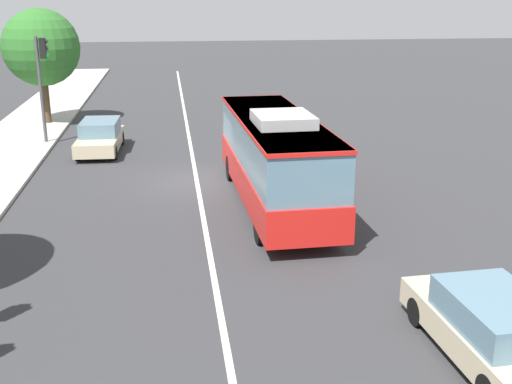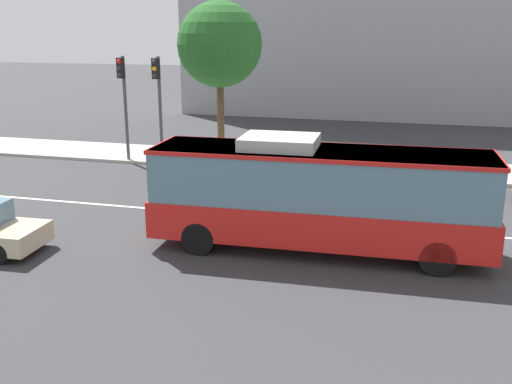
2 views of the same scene
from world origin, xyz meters
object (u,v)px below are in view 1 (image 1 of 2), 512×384
object	(u,v)px
transit_bus	(275,155)
street_tree_kerbside_centre	(41,48)
traffic_light_far_corner	(42,71)
sedan_beige	(100,137)
sedan_beige_ahead	(491,328)

from	to	relation	value
transit_bus	street_tree_kerbside_centre	world-z (taller)	street_tree_kerbside_centre
traffic_light_far_corner	street_tree_kerbside_centre	xyz separation A→B (m)	(5.03, 0.88, 0.74)
transit_bus	sedan_beige	world-z (taller)	transit_bus
sedan_beige_ahead	street_tree_kerbside_centre	distance (m)	29.41
sedan_beige	transit_bus	bearing A→B (deg)	39.61
street_tree_kerbside_centre	traffic_light_far_corner	bearing A→B (deg)	-170.04
street_tree_kerbside_centre	transit_bus	bearing A→B (deg)	-146.95
sedan_beige	sedan_beige_ahead	bearing A→B (deg)	28.53
transit_bus	sedan_beige_ahead	size ratio (longest dim) A/B	2.20
sedan_beige_ahead	street_tree_kerbside_centre	xyz separation A→B (m)	(26.14, 12.98, 3.58)
sedan_beige_ahead	sedan_beige	bearing A→B (deg)	23.38
transit_bus	street_tree_kerbside_centre	xyz separation A→B (m)	(15.92, 10.36, 2.49)
sedan_beige	traffic_light_far_corner	xyz separation A→B (m)	(1.96, 2.69, 2.84)
transit_bus	sedan_beige_ahead	xyz separation A→B (m)	(-10.22, -2.62, -1.09)
transit_bus	traffic_light_far_corner	xyz separation A→B (m)	(10.89, 9.48, 1.75)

